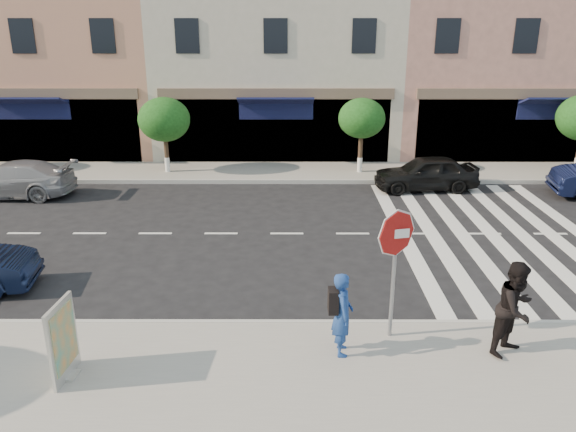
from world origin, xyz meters
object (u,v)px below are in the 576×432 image
at_px(walker, 516,309).
at_px(car_far_left, 12,179).
at_px(photographer, 342,314).
at_px(stop_sign, 396,246).
at_px(car_far_mid, 426,173).
at_px(poster_board, 63,342).

height_order(walker, car_far_left, walker).
bearing_deg(photographer, stop_sign, -61.31).
height_order(walker, car_far_mid, walker).
bearing_deg(walker, car_far_left, 104.65).
distance_m(walker, car_far_mid, 11.36).
bearing_deg(stop_sign, poster_board, -179.40).
relative_size(stop_sign, walker, 1.45).
bearing_deg(walker, poster_board, 146.38).
height_order(stop_sign, photographer, stop_sign).
height_order(walker, poster_board, walker).
xyz_separation_m(photographer, poster_board, (-4.92, -0.79, -0.12)).
relative_size(stop_sign, car_far_left, 0.60).
distance_m(stop_sign, car_far_left, 15.67).
distance_m(photographer, walker, 3.22).
bearing_deg(walker, stop_sign, 126.25).
bearing_deg(stop_sign, photographer, -162.69).
bearing_deg(walker, photographer, 141.03).
bearing_deg(stop_sign, car_far_left, 128.47).
distance_m(stop_sign, poster_board, 6.22).
height_order(poster_board, car_far_mid, poster_board).
height_order(stop_sign, poster_board, stop_sign).
xyz_separation_m(photographer, car_far_mid, (4.18, 11.33, -0.31)).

